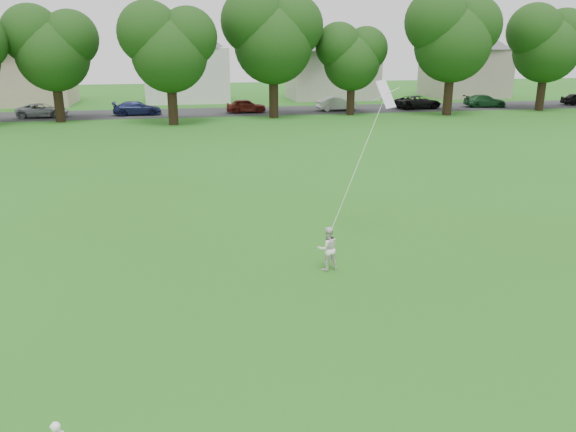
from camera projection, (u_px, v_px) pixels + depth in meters
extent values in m
plane|color=#245B15|center=(244.00, 351.00, 11.82)|extent=(160.00, 160.00, 0.00)
cube|color=#2D2D30|center=(191.00, 113.00, 51.18)|extent=(90.00, 7.00, 0.01)
imported|color=silver|center=(327.00, 248.00, 15.86)|extent=(0.69, 0.58, 1.28)
plane|color=white|center=(386.00, 94.00, 16.96)|extent=(0.92, 0.91, 0.80)
cylinder|color=white|center=(358.00, 164.00, 16.37)|extent=(0.01, 0.01, 4.86)
cylinder|color=black|center=(59.00, 100.00, 44.88)|extent=(0.74, 0.74, 3.51)
cylinder|color=black|center=(172.00, 101.00, 43.38)|extent=(0.75, 0.75, 3.57)
cylinder|color=black|center=(274.00, 93.00, 47.30)|extent=(0.79, 0.79, 4.05)
cylinder|color=black|center=(351.00, 97.00, 49.32)|extent=(0.70, 0.70, 3.04)
cylinder|color=black|center=(448.00, 91.00, 49.05)|extent=(0.79, 0.79, 4.07)
cylinder|color=black|center=(541.00, 90.00, 52.34)|extent=(0.76, 0.76, 3.71)
imported|color=gray|center=(43.00, 110.00, 47.81)|extent=(4.20, 1.95, 1.17)
imported|color=#161C46|center=(137.00, 108.00, 49.22)|extent=(4.22, 1.84, 1.21)
imported|color=#5F1A13|center=(246.00, 106.00, 50.96)|extent=(3.61, 1.47, 1.23)
imported|color=#B6B6B6|center=(337.00, 104.00, 52.50)|extent=(3.89, 1.57, 1.26)
imported|color=black|center=(418.00, 102.00, 53.97)|extent=(4.65, 2.49, 1.24)
imported|color=#174621|center=(485.00, 101.00, 55.24)|extent=(4.27, 2.17, 1.19)
cube|color=#C0A990|center=(27.00, 78.00, 56.87)|extent=(8.65, 7.03, 5.28)
pyramid|color=#535056|center=(19.00, 20.00, 55.22)|extent=(12.48, 12.48, 2.90)
cube|color=white|center=(187.00, 75.00, 59.72)|extent=(8.61, 6.41, 5.59)
pyramid|color=#535056|center=(184.00, 17.00, 57.97)|extent=(12.42, 12.42, 3.07)
cube|color=#B3AFA1|center=(332.00, 75.00, 62.65)|extent=(9.48, 6.43, 5.29)
pyramid|color=#535056|center=(333.00, 22.00, 61.00)|extent=(13.67, 13.67, 2.91)
cube|color=#A79B8B|center=(464.00, 73.00, 65.54)|extent=(8.48, 7.18, 5.35)
pyramid|color=#535056|center=(469.00, 22.00, 63.86)|extent=(12.23, 12.23, 2.94)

